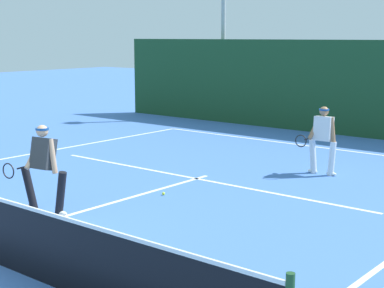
% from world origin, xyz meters
% --- Properties ---
extents(court_line_baseline_far, '(11.01, 0.10, 0.01)m').
position_xyz_m(court_line_baseline_far, '(0.00, 11.49, 0.00)').
color(court_line_baseline_far, white).
rests_on(court_line_baseline_far, ground_plane).
extents(court_line_service, '(8.97, 0.10, 0.01)m').
position_xyz_m(court_line_service, '(0.00, 6.02, 0.00)').
color(court_line_service, white).
rests_on(court_line_service, ground_plane).
extents(court_line_centre, '(0.10, 6.40, 0.01)m').
position_xyz_m(court_line_centre, '(0.00, 3.20, 0.00)').
color(court_line_centre, white).
rests_on(court_line_centre, ground_plane).
extents(player_near, '(1.14, 0.86, 1.67)m').
position_xyz_m(player_near, '(-0.50, 2.08, 0.92)').
color(player_near, black).
rests_on(player_near, ground_plane).
extents(player_far, '(0.79, 0.88, 1.65)m').
position_xyz_m(player_far, '(2.04, 8.28, 0.91)').
color(player_far, silver).
rests_on(player_far, ground_plane).
extents(tennis_ball, '(0.07, 0.07, 0.07)m').
position_xyz_m(tennis_ball, '(0.39, 4.43, 0.03)').
color(tennis_ball, '#D1E033').
rests_on(tennis_ball, ground_plane).
extents(back_fence_windscreen, '(19.72, 0.12, 3.16)m').
position_xyz_m(back_fence_windscreen, '(0.00, 14.05, 1.58)').
color(back_fence_windscreen, '#1B4424').
rests_on(back_fence_windscreen, ground_plane).
extents(light_pole, '(0.55, 0.44, 7.07)m').
position_xyz_m(light_pole, '(-5.78, 14.86, 4.37)').
color(light_pole, '#9EA39E').
rests_on(light_pole, ground_plane).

